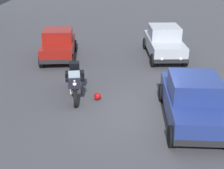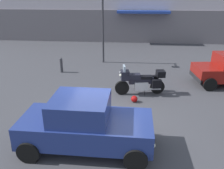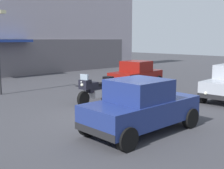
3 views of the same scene
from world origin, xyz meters
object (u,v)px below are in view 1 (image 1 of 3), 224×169
object	(u,v)px
motorcycle	(75,81)
helmet	(97,96)
car_hatchback_near	(192,100)
car_wagon_end	(164,42)
car_compact_side	(59,44)

from	to	relation	value
motorcycle	helmet	xyz separation A→B (m)	(-0.28, -0.88, -0.48)
motorcycle	car_hatchback_near	xyz separation A→B (m)	(-1.72, -4.10, 0.19)
car_wagon_end	helmet	bearing A→B (deg)	-34.64
car_hatchback_near	car_wagon_end	xyz separation A→B (m)	(6.66, 0.13, 0.00)
motorcycle	car_wagon_end	bearing A→B (deg)	131.78
car_hatchback_near	car_compact_side	size ratio (longest dim) A/B	1.08
car_hatchback_near	car_compact_side	distance (m)	8.31
helmet	car_hatchback_near	world-z (taller)	car_hatchback_near
car_wagon_end	car_compact_side	bearing A→B (deg)	-88.20
car_compact_side	car_wagon_end	world-z (taller)	car_wagon_end
car_hatchback_near	car_wagon_end	bearing A→B (deg)	1.72
car_hatchback_near	helmet	bearing A→B (deg)	66.62
helmet	car_hatchback_near	size ratio (longest dim) A/B	0.07
car_compact_side	car_hatchback_near	bearing A→B (deg)	-143.71
motorcycle	car_compact_side	xyz separation A→B (m)	(4.38, 1.54, 0.15)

